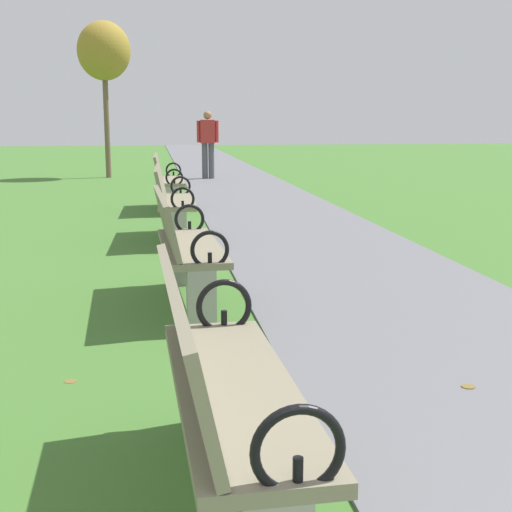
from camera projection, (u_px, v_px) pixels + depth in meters
name	position (u px, v px, depth m)	size (l,w,h in m)	color
paved_walkway	(231.00, 179.00, 17.33)	(2.33, 44.00, 0.02)	slate
park_bench_2	(221.00, 387.00, 2.66)	(0.52, 1.61, 0.90)	gray
park_bench_3	(184.00, 246.00, 5.59)	(0.53, 1.62, 0.90)	gray
park_bench_4	(172.00, 201.00, 8.63)	(0.51, 1.61, 0.90)	gray
park_bench_5	(167.00, 180.00, 11.45)	(0.51, 1.61, 0.90)	gray
tree_2	(104.00, 52.00, 17.24)	(1.29, 1.29, 3.79)	brown
pedestrian_walking	(208.00, 141.00, 17.16)	(0.53, 0.27, 1.62)	#4C4C56
scattered_leaves	(147.00, 420.00, 3.52)	(4.12, 13.74, 0.02)	gold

